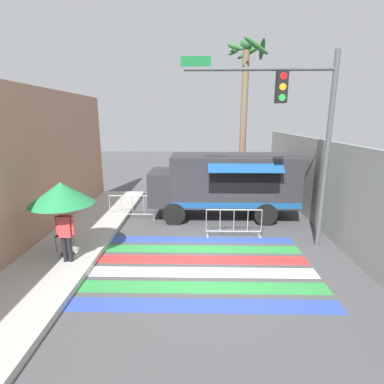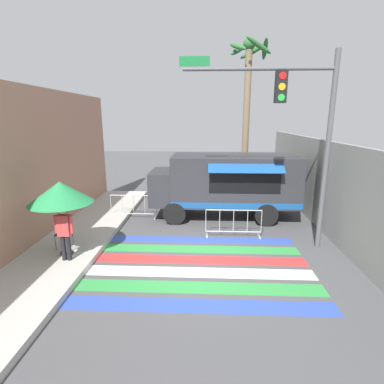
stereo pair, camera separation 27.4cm
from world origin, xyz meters
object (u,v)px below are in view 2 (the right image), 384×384
object	(u,v)px
traffic_signal_pole	(300,120)
barricade_front	(233,223)
barricade_side	(134,207)
food_truck	(223,181)
vendor_person	(64,230)
palm_tree	(248,94)
folding_chair	(65,230)
patio_umbrella	(60,193)

from	to	relation	value
traffic_signal_pole	barricade_front	xyz separation A→B (m)	(-1.81, 0.76, -3.61)
barricade_side	barricade_front	bearing A→B (deg)	-24.96
food_truck	vendor_person	bearing A→B (deg)	-135.64
food_truck	palm_tree	bearing A→B (deg)	68.48
folding_chair	palm_tree	size ratio (longest dim) A/B	0.12
barricade_front	barricade_side	xyz separation A→B (m)	(-4.06, 1.89, -0.00)
patio_umbrella	vendor_person	size ratio (longest dim) A/B	1.39
food_truck	barricade_side	world-z (taller)	food_truck
patio_umbrella	barricade_side	size ratio (longest dim) A/B	1.13
folding_chair	barricade_front	distance (m)	5.65
food_truck	barricade_side	size ratio (longest dim) A/B	3.08
barricade_side	traffic_signal_pole	bearing A→B (deg)	-24.32
food_truck	palm_tree	xyz separation A→B (m)	(1.33, 3.37, 3.76)
patio_umbrella	palm_tree	size ratio (longest dim) A/B	0.28
barricade_side	folding_chair	bearing A→B (deg)	-112.03
barricade_side	palm_tree	size ratio (longest dim) A/B	0.25
traffic_signal_pole	palm_tree	distance (m)	6.48
barricade_side	palm_tree	xyz separation A→B (m)	(5.11, 3.67, 4.83)
traffic_signal_pole	palm_tree	xyz separation A→B (m)	(-0.77, 6.32, 1.21)
patio_umbrella	palm_tree	xyz separation A→B (m)	(6.24, 7.57, 3.25)
palm_tree	folding_chair	bearing A→B (deg)	-132.52
food_truck	vendor_person	world-z (taller)	food_truck
palm_tree	barricade_front	bearing A→B (deg)	-100.62
food_truck	patio_umbrella	bearing A→B (deg)	-139.41
food_truck	folding_chair	bearing A→B (deg)	-144.30
food_truck	barricade_front	size ratio (longest dim) A/B	3.02
barricade_front	palm_tree	bearing A→B (deg)	79.38
traffic_signal_pole	patio_umbrella	world-z (taller)	traffic_signal_pole
food_truck	palm_tree	distance (m)	5.21
patio_umbrella	food_truck	bearing A→B (deg)	40.59
palm_tree	barricade_side	bearing A→B (deg)	-144.32
food_truck	folding_chair	distance (m)	6.40
palm_tree	vendor_person	bearing A→B (deg)	-127.14
barricade_front	palm_tree	size ratio (longest dim) A/B	0.25
palm_tree	traffic_signal_pole	bearing A→B (deg)	-83.06
folding_chair	barricade_front	xyz separation A→B (m)	(5.44, 1.51, -0.25)
vendor_person	barricade_side	world-z (taller)	vendor_person
patio_umbrella	palm_tree	distance (m)	10.34
food_truck	folding_chair	world-z (taller)	food_truck
patio_umbrella	barricade_front	bearing A→B (deg)	21.19
barricade_front	patio_umbrella	bearing A→B (deg)	-158.81
folding_chair	vendor_person	bearing A→B (deg)	-61.20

